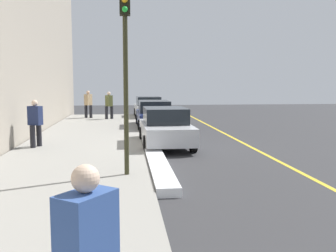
{
  "coord_description": "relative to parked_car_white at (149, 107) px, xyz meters",
  "views": [
    {
      "loc": [
        14.6,
        -1.61,
        2.49
      ],
      "look_at": [
        1.37,
        -0.15,
        0.98
      ],
      "focal_mm": 40.97,
      "sensor_mm": 36.0,
      "label": 1
    }
  ],
  "objects": [
    {
      "name": "ground_plane",
      "position": [
        12.18,
        0.02,
        -0.76
      ],
      "size": [
        56.0,
        56.0,
        0.0
      ],
      "primitive_type": "plane",
      "color": "#333335"
    },
    {
      "name": "sidewalk",
      "position": [
        12.18,
        -3.28,
        -0.68
      ],
      "size": [
        28.0,
        4.6,
        0.15
      ],
      "primitive_type": "cube",
      "color": "gray",
      "rests_on": "ground"
    },
    {
      "name": "lane_stripe_centre",
      "position": [
        12.18,
        3.22,
        -0.75
      ],
      "size": [
        28.0,
        0.14,
        0.01
      ],
      "primitive_type": "cube",
      "color": "gold",
      "rests_on": "ground"
    },
    {
      "name": "snow_bank_curb",
      "position": [
        15.05,
        -0.68,
        -0.65
      ],
      "size": [
        7.5,
        0.56,
        0.22
      ],
      "primitive_type": "cube",
      "color": "white",
      "rests_on": "ground"
    },
    {
      "name": "parked_car_white",
      "position": [
        0.0,
        0.0,
        0.0
      ],
      "size": [
        4.21,
        1.99,
        1.51
      ],
      "color": "black",
      "rests_on": "ground"
    },
    {
      "name": "parked_car_navy",
      "position": [
        6.17,
        -0.06,
        0.0
      ],
      "size": [
        4.51,
        1.93,
        1.51
      ],
      "color": "black",
      "rests_on": "ground"
    },
    {
      "name": "parked_car_silver",
      "position": [
        12.05,
        -0.05,
        0.0
      ],
      "size": [
        4.2,
        1.95,
        1.51
      ],
      "color": "black",
      "rests_on": "ground"
    },
    {
      "name": "pedestrian_tan_coat",
      "position": [
        0.87,
        -4.07,
        0.36
      ],
      "size": [
        0.58,
        0.53,
        1.81
      ],
      "color": "black",
      "rests_on": "sidewalk"
    },
    {
      "name": "pedestrian_navy_coat",
      "position": [
        12.5,
        -4.86,
        0.31
      ],
      "size": [
        0.54,
        0.54,
        1.72
      ],
      "color": "black",
      "rests_on": "sidewalk"
    },
    {
      "name": "pedestrian_olive_coat",
      "position": [
        1.79,
        -2.66,
        0.33
      ],
      "size": [
        0.56,
        0.52,
        1.76
      ],
      "color": "black",
      "rests_on": "sidewalk"
    },
    {
      "name": "traffic_light_pole",
      "position": [
        17.12,
        -1.58,
        2.53
      ],
      "size": [
        0.35,
        0.26,
        4.68
      ],
      "color": "#2D2D19",
      "rests_on": "sidewalk"
    }
  ]
}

